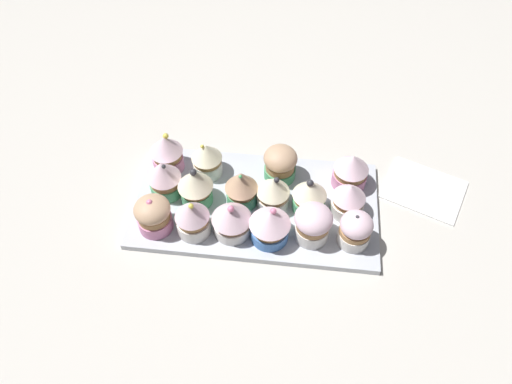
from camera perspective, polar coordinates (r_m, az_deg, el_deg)
name	(u,v)px	position (r cm, az deg, el deg)	size (l,w,h in cm)	color
ground_plane	(256,212)	(86.34, 0.00, -2.34)	(180.00, 180.00, 3.00)	beige
baking_tray	(256,205)	(84.65, 0.00, -1.51)	(41.84, 22.43, 1.20)	silver
cupcake_0	(153,214)	(80.30, -11.95, -2.60)	(5.92, 5.92, 6.90)	pink
cupcake_1	(192,217)	(78.35, -7.49, -2.88)	(5.61, 5.61, 7.93)	white
cupcake_2	(232,218)	(77.91, -2.87, -3.04)	(6.55, 6.55, 7.38)	white
cupcake_3	(270,225)	(77.29, 1.64, -3.85)	(6.71, 6.71, 7.00)	#477AC6
cupcake_4	(313,223)	(77.74, 6.69, -3.68)	(6.13, 6.13, 6.94)	white
cupcake_5	(355,229)	(78.65, 11.58, -4.33)	(5.27, 5.27, 6.64)	white
cupcake_6	(164,177)	(84.10, -10.70, 1.70)	(5.74, 5.74, 7.88)	#4C9E6B
cupcake_7	(195,185)	(81.99, -7.13, 0.77)	(6.02, 6.02, 8.02)	#4C9E6B
cupcake_8	(241,188)	(81.20, -1.74, 0.46)	(5.58, 5.58, 7.73)	#4C9E6B
cupcake_9	(273,193)	(81.10, 1.99, -0.11)	(5.67, 5.67, 7.10)	white
cupcake_10	(310,194)	(81.39, 6.32, -0.23)	(5.77, 5.77, 7.19)	#4C9E6B
cupcake_11	(348,198)	(81.94, 10.80, -0.75)	(5.59, 5.59, 6.70)	white
cupcake_12	(167,152)	(87.87, -10.46, 4.61)	(5.91, 5.91, 7.98)	pink
cupcake_13	(207,159)	(86.44, -5.78, 3.90)	(5.45, 5.45, 7.08)	white
cupcake_14	(280,163)	(85.47, 2.86, 3.38)	(5.93, 5.93, 6.71)	#4C9E6B
cupcake_15	(351,170)	(85.81, 11.07, 2.54)	(6.07, 6.07, 7.04)	pink
napkin	(424,189)	(92.29, 19.13, 0.33)	(13.42, 10.88, 0.60)	white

